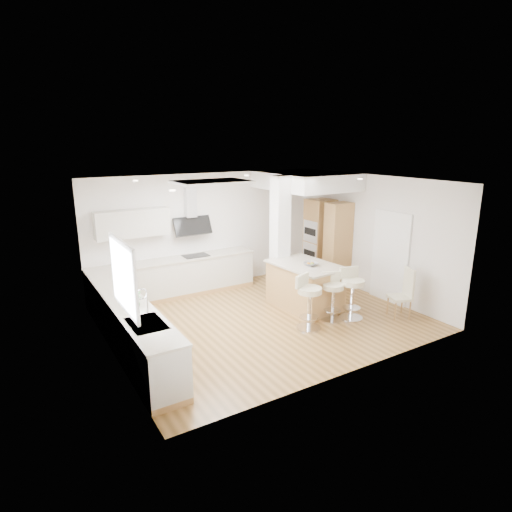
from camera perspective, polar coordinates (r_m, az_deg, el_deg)
ground at (r=8.89m, az=0.94°, el=-8.32°), size 6.00×6.00×0.00m
ceiling at (r=8.89m, az=0.94°, el=-8.32°), size 6.00×5.00×0.02m
wall_back at (r=10.57m, az=-6.30°, el=3.37°), size 6.00×0.04×2.80m
wall_left at (r=7.34m, az=-19.24°, el=-2.67°), size 0.04×5.00×2.80m
wall_right at (r=10.31m, az=15.23°, el=2.63°), size 0.04×5.00×2.80m
skylight at (r=8.34m, az=-5.89°, el=9.77°), size 4.10×2.10×0.06m
window_left at (r=6.42m, az=-17.31°, el=-2.25°), size 0.06×1.28×1.07m
doorway_right at (r=10.00m, az=17.44°, el=-0.29°), size 0.05×1.00×2.10m
counter_left at (r=7.93m, az=-16.89°, el=-8.40°), size 0.63×4.50×1.35m
counter_back at (r=10.15m, az=-10.19°, el=-1.38°), size 3.62×0.63×2.50m
pillar at (r=9.77m, az=3.21°, el=2.46°), size 0.35×0.35×2.80m
soffit at (r=10.56m, az=6.67°, el=9.93°), size 1.78×2.20×0.40m
oven_column at (r=11.03m, az=9.34°, el=1.89°), size 0.63×1.21×2.10m
peninsula at (r=9.39m, az=6.52°, el=-3.88°), size 1.19×1.69×1.05m
bar_stool_a at (r=8.29m, az=7.00°, el=-5.74°), size 0.63×0.63×1.07m
bar_stool_b at (r=8.76m, az=10.16°, el=-5.02°), size 0.57×0.57×0.99m
bar_stool_c at (r=8.90m, az=12.66°, el=-4.54°), size 0.58×0.58×1.06m
dining_chair at (r=9.29m, az=19.16°, el=-4.47°), size 0.52×0.52×1.04m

